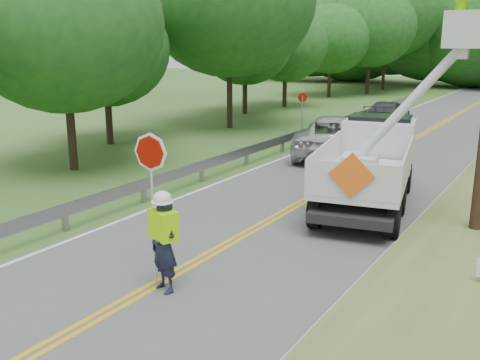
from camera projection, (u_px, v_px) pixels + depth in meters
The scene contains 9 objects.
ground at pixel (41, 350), 8.64m from camera, with size 140.00×140.00×0.00m, color #2D501E.
road at pixel (354, 173), 20.10m from camera, with size 7.20×96.00×0.03m.
guardrail at pixel (272, 144), 22.78m from camera, with size 0.18×48.00×0.77m.
treeline_left at pixel (303, 21), 37.59m from camera, with size 10.46×55.71×12.00m.
flagger at pixel (163, 238), 10.40m from camera, with size 1.19×0.65×3.09m.
bucket_truck at pixel (378, 152), 16.41m from camera, with size 4.73×7.08×6.65m.
suv_silver at pixel (335, 136), 22.94m from camera, with size 2.82×6.11×1.70m, color silver.
suv_darkgrey at pixel (387, 114), 30.82m from camera, with size 1.97×4.86×1.41m, color #383B40.
stop_sign_permanent at pixel (302, 108), 27.20m from camera, with size 0.41×0.28×2.24m.
Camera 1 is at (6.79, -4.79, 4.82)m, focal length 40.39 mm.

